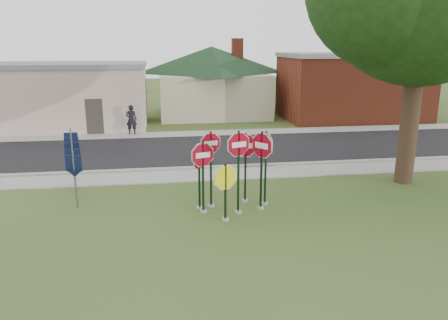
{
  "coord_description": "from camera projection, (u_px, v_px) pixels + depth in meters",
  "views": [
    {
      "loc": [
        -2.13,
        -12.02,
        5.39
      ],
      "look_at": [
        -0.03,
        2.0,
        1.6
      ],
      "focal_mm": 35.0,
      "sensor_mm": 36.0,
      "label": 1
    }
  ],
  "objects": [
    {
      "name": "road",
      "position": [
        202.0,
        150.0,
        22.73
      ],
      "size": [
        60.0,
        7.0,
        0.04
      ],
      "primitive_type": "cube",
      "color": "black",
      "rests_on": "ground"
    },
    {
      "name": "stop_sign_back_left",
      "position": [
        211.0,
        160.0,
        14.46
      ],
      "size": [
        0.95,
        0.27,
        2.72
      ],
      "color": "gray",
      "rests_on": "ground"
    },
    {
      "name": "bg_tree_right",
      "position": [
        424.0,
        42.0,
        39.73
      ],
      "size": [
        5.6,
        5.6,
        8.4
      ],
      "color": "black",
      "rests_on": "ground"
    },
    {
      "name": "curb",
      "position": [
        210.0,
        167.0,
        19.37
      ],
      "size": [
        60.0,
        0.2,
        0.14
      ],
      "primitive_type": "cube",
      "color": "gray",
      "rests_on": "ground"
    },
    {
      "name": "stop_sign_right",
      "position": [
        262.0,
        158.0,
        14.26
      ],
      "size": [
        0.71,
        0.95,
        2.78
      ],
      "color": "gray",
      "rests_on": "ground"
    },
    {
      "name": "building_house",
      "position": [
        212.0,
        67.0,
        33.55
      ],
      "size": [
        11.6,
        11.6,
        6.2
      ],
      "color": "#BAB194",
      "rests_on": "ground"
    },
    {
      "name": "stop_sign_back_right",
      "position": [
        245.0,
        157.0,
        14.97
      ],
      "size": [
        1.12,
        0.24,
        2.58
      ],
      "color": "gray",
      "rests_on": "ground"
    },
    {
      "name": "ground",
      "position": [
        235.0,
        228.0,
        13.18
      ],
      "size": [
        120.0,
        120.0,
        0.0
      ],
      "primitive_type": "plane",
      "color": "#314E1D",
      "rests_on": "ground"
    },
    {
      "name": "pedestrian",
      "position": [
        131.0,
        120.0,
        26.32
      ],
      "size": [
        0.68,
        0.47,
        1.8
      ],
      "primitive_type": "imported",
      "rotation": [
        0.0,
        0.0,
        3.08
      ],
      "color": "black",
      "rests_on": "sidewalk_far"
    },
    {
      "name": "stop_sign_yellow",
      "position": [
        225.0,
        186.0,
        13.46
      ],
      "size": [
        1.06,
        0.39,
        1.97
      ],
      "color": "gray",
      "rests_on": "ground"
    },
    {
      "name": "stop_sign_center",
      "position": [
        238.0,
        160.0,
        13.89
      ],
      "size": [
        1.04,
        0.39,
        2.86
      ],
      "color": "gray",
      "rests_on": "ground"
    },
    {
      "name": "stop_sign_far_left",
      "position": [
        199.0,
        171.0,
        14.36
      ],
      "size": [
        0.56,
        0.82,
        2.24
      ],
      "color": "gray",
      "rests_on": "ground"
    },
    {
      "name": "sidewalk_near",
      "position": [
        212.0,
        175.0,
        18.43
      ],
      "size": [
        60.0,
        1.6,
        0.06
      ],
      "primitive_type": "cube",
      "color": "gray",
      "rests_on": "ground"
    },
    {
      "name": "route_sign_row",
      "position": [
        73.0,
        158.0,
        16.39
      ],
      "size": [
        1.43,
        4.63,
        2.0
      ],
      "color": "#59595E",
      "rests_on": "ground"
    },
    {
      "name": "stop_sign_left",
      "position": [
        203.0,
        167.0,
        14.03
      ],
      "size": [
        1.04,
        0.37,
        2.5
      ],
      "color": "gray",
      "rests_on": "ground"
    },
    {
      "name": "stop_sign_far_right",
      "position": [
        266.0,
        158.0,
        14.68
      ],
      "size": [
        0.34,
        0.96,
        2.68
      ],
      "color": "gray",
      "rests_on": "ground"
    },
    {
      "name": "building_stucco",
      "position": [
        52.0,
        95.0,
        28.53
      ],
      "size": [
        12.2,
        6.2,
        4.2
      ],
      "color": "beige",
      "rests_on": "ground"
    },
    {
      "name": "sidewalk_far",
      "position": [
        195.0,
        134.0,
        26.83
      ],
      "size": [
        60.0,
        1.6,
        0.06
      ],
      "primitive_type": "cube",
      "color": "gray",
      "rests_on": "ground"
    },
    {
      "name": "building_brick",
      "position": [
        353.0,
        86.0,
        31.95
      ],
      "size": [
        10.2,
        6.2,
        4.75
      ],
      "color": "maroon",
      "rests_on": "ground"
    }
  ]
}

